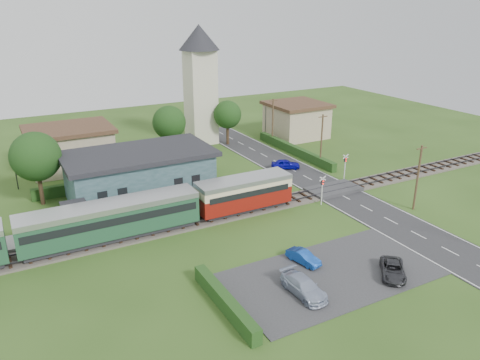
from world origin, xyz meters
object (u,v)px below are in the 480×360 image
crossing_signal_near (322,186)px  car_park_silver (304,287)px  house_west (70,147)px  house_east (296,119)px  train (74,227)px  station_building (140,174)px  pedestrian_near (228,190)px  equipment_hut (75,216)px  church_tower (200,76)px  pedestrian_far (117,214)px  car_park_dark (393,270)px  crossing_signal_far (345,163)px  car_park_blue (303,257)px  car_on_road (286,164)px

crossing_signal_near → car_park_silver: size_ratio=0.75×
house_west → house_east: size_ratio=1.23×
train → station_building: bearing=46.3°
car_park_silver → pedestrian_near: (2.97, 18.12, 0.68)m
house_west → equipment_hut: bearing=-98.6°
church_tower → pedestrian_far: (-19.31, -23.31, -8.89)m
church_tower → house_east: size_ratio=2.00×
car_park_dark → pedestrian_near: bearing=143.6°
house_east → crossing_signal_near: (-13.60, -24.41, -0.66)m
house_west → house_east: 35.01m
crossing_signal_far → car_park_blue: bearing=-139.2°
crossing_signal_far → car_park_blue: crossing_signal_far is taller
equipment_hut → station_building: station_building is taller
train → car_on_road: size_ratio=11.68×
car_park_silver → house_east: bearing=54.1°
church_tower → car_on_road: size_ratio=4.76×
train → crossing_signal_near: train is taller
crossing_signal_near → pedestrian_far: (-20.71, 5.10, -0.81)m
house_west → house_east: same height
station_building → pedestrian_near: size_ratio=8.51×
crossing_signal_near → pedestrian_far: crossing_signal_near is taller
pedestrian_near → car_park_silver: bearing=61.3°
house_east → car_park_blue: size_ratio=2.79×
crossing_signal_far → crossing_signal_near: bearing=-146.3°
crossing_signal_near → house_west: bearing=130.1°
house_west → pedestrian_near: house_west is taller
station_building → house_east: (30.00, 13.01, 0.10)m
crossing_signal_far → pedestrian_near: (-15.73, 0.53, -0.75)m
crossing_signal_far → pedestrian_far: crossing_signal_far is taller
church_tower → car_park_dark: church_tower is taller
house_west → station_building: bearing=-70.4°
train → crossing_signal_near: bearing=-5.5°
equipment_hut → car_park_silver: size_ratio=0.58×
house_west → pedestrian_far: bearing=-88.1°
car_on_road → car_park_silver: size_ratio=0.85×
house_west → car_on_road: (24.47, -13.83, -2.11)m
station_building → car_park_blue: size_ratio=5.07×
crossing_signal_far → car_on_road: (-4.13, 6.77, -1.46)m
house_west → pedestrian_near: 23.89m
train → car_park_dark: train is taller
church_tower → crossing_signal_far: bearing=-70.0°
car_park_dark → crossing_signal_near: bearing=114.8°
station_building → crossing_signal_far: 24.51m
pedestrian_far → car_park_dark: bearing=-116.5°
house_east → pedestrian_far: bearing=-150.6°
train → pedestrian_far: 5.13m
car_park_silver → pedestrian_near: pedestrian_near is taller
station_building → house_east: size_ratio=1.82×
equipment_hut → car_on_road: size_ratio=0.69×
car_on_road → pedestrian_far: size_ratio=2.09×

